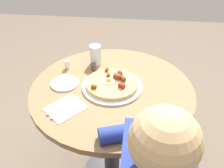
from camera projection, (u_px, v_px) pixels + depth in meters
dining_table at (112, 112)px, 1.39m from camera, size 0.86×0.86×0.75m
pizza_plate at (112, 86)px, 1.28m from camera, size 0.32×0.32×0.01m
breakfast_pizza at (112, 83)px, 1.27m from camera, size 0.27×0.27×0.05m
bread_plate at (64, 83)px, 1.30m from camera, size 0.15×0.15×0.01m
napkin at (66, 108)px, 1.14m from camera, size 0.22×0.22×0.00m
fork at (68, 109)px, 1.13m from camera, size 0.15×0.13×0.00m
knife at (63, 106)px, 1.15m from camera, size 0.15×0.13×0.00m
water_glass at (96, 55)px, 1.44m from camera, size 0.07×0.07×0.12m
salt_shaker at (67, 64)px, 1.42m from camera, size 0.03×0.03×0.05m
pepper_shaker at (94, 67)px, 1.40m from camera, size 0.03×0.03×0.05m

